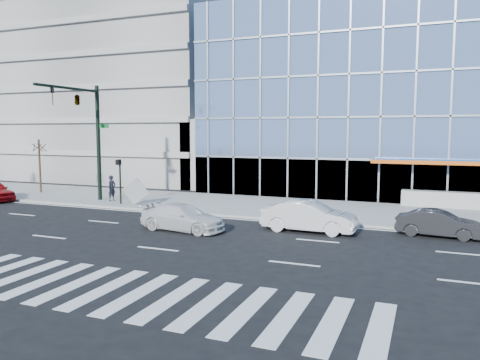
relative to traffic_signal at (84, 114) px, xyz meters
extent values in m
plane|color=black|center=(11.00, -4.57, -6.16)|extent=(160.00, 160.00, 0.00)
cube|color=gray|center=(11.00, 3.43, -6.09)|extent=(120.00, 8.00, 0.15)
cube|color=#7B99CE|center=(25.00, 21.43, 1.34)|extent=(42.00, 26.00, 15.00)
cube|color=gray|center=(-9.00, 21.43, 3.84)|extent=(24.00, 24.00, 20.00)
cube|color=gray|center=(5.00, 13.43, -3.16)|extent=(6.00, 8.00, 6.00)
cube|color=slate|center=(-47.00, 59.43, 23.84)|extent=(13.00, 13.00, 60.00)
cube|color=gray|center=(-19.00, 65.43, 17.84)|extent=(14.00, 14.00, 48.00)
cylinder|color=black|center=(0.00, 1.43, -2.01)|extent=(0.28, 0.28, 8.00)
cylinder|color=black|center=(0.00, -1.37, 1.59)|extent=(0.18, 5.60, 0.18)
imported|color=black|center=(0.00, -2.77, 0.99)|extent=(0.18, 0.22, 1.10)
imported|color=black|center=(0.00, -0.57, 0.99)|extent=(0.48, 2.24, 0.90)
cube|color=#0C591E|center=(0.45, 1.43, -0.81)|extent=(0.90, 0.05, 0.25)
cylinder|color=black|center=(2.50, 0.43, -4.51)|extent=(0.12, 0.12, 3.00)
cube|color=black|center=(2.50, 0.28, -3.21)|extent=(0.30, 0.25, 0.35)
cylinder|color=#332319|center=(-7.00, 2.93, -3.91)|extent=(0.16, 0.16, 4.20)
ellipsoid|color=#332319|center=(-7.00, 2.93, -2.23)|extent=(1.10, 1.10, 0.90)
imported|color=silver|center=(10.15, -4.84, -5.51)|extent=(4.70, 2.29, 1.32)
imported|color=silver|center=(16.15, -2.77, -5.39)|extent=(4.73, 1.75, 1.55)
imported|color=black|center=(22.15, -1.57, -5.53)|extent=(3.97, 1.71, 1.27)
imported|color=black|center=(1.14, 1.30, -5.12)|extent=(0.51, 0.70, 1.78)
cube|color=#949494|center=(3.69, 0.43, -5.10)|extent=(1.73, 0.67, 1.82)
camera|label=1|loc=(21.57, -25.36, -1.16)|focal=35.00mm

